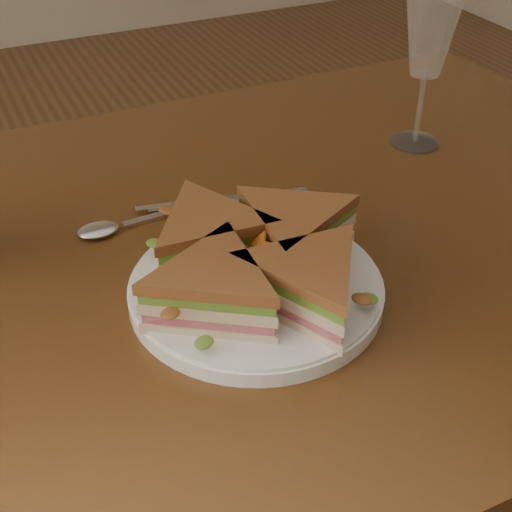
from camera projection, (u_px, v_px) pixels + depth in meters
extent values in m
cube|color=#381E0C|center=(241.00, 253.00, 0.82)|extent=(1.20, 0.80, 0.04)
cylinder|color=#331E0F|center=(413.00, 250.00, 1.48)|extent=(0.06, 0.06, 0.71)
cylinder|color=white|center=(256.00, 289.00, 0.72)|extent=(0.26, 0.26, 0.02)
cube|color=silver|center=(175.00, 212.00, 0.86)|extent=(0.13, 0.02, 0.00)
ellipsoid|color=silver|center=(98.00, 231.00, 0.82)|extent=(0.05, 0.03, 0.01)
cube|color=silver|center=(230.00, 201.00, 0.88)|extent=(0.20, 0.06, 0.00)
cube|color=silver|center=(156.00, 209.00, 0.86)|extent=(0.05, 0.02, 0.00)
cylinder|color=white|center=(415.00, 142.00, 1.01)|extent=(0.07, 0.07, 0.00)
cylinder|color=white|center=(420.00, 109.00, 0.98)|extent=(0.01, 0.01, 0.10)
cone|color=white|center=(430.00, 34.00, 0.91)|extent=(0.07, 0.07, 0.11)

